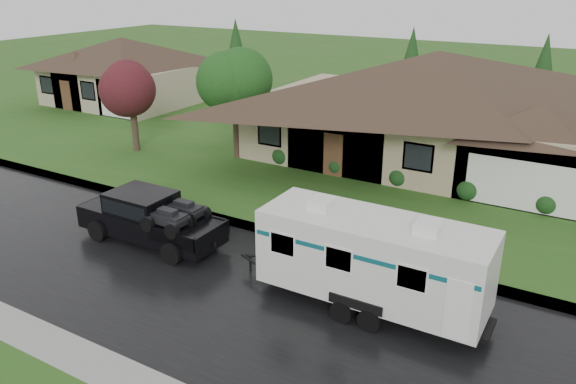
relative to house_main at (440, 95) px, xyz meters
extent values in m
plane|color=#28571B|center=(-2.29, -13.84, -3.59)|extent=(140.00, 140.00, 0.00)
cube|color=black|center=(-2.29, -15.84, -3.59)|extent=(140.00, 8.00, 0.01)
cube|color=gray|center=(-2.29, -11.59, -3.52)|extent=(140.00, 0.50, 0.15)
cube|color=#28571B|center=(-2.29, 1.16, -3.52)|extent=(140.00, 26.00, 0.15)
cube|color=tan|center=(-0.29, 0.16, -1.94)|extent=(18.00, 10.00, 3.00)
pyramid|color=#3A2B20|center=(-0.29, 0.16, 2.16)|extent=(19.44, 10.80, 2.60)
cube|color=tan|center=(5.11, -2.84, -2.09)|extent=(5.76, 4.00, 2.70)
cube|color=tan|center=(-24.29, 2.16, -2.04)|extent=(10.00, 8.00, 2.80)
pyramid|color=#3A2B20|center=(-24.29, 2.16, 1.36)|extent=(10.80, 8.64, 2.00)
cube|color=tan|center=(-21.29, 0.16, -2.18)|extent=(3.20, 4.00, 2.52)
cylinder|color=#382B1E|center=(-9.21, -4.76, -2.23)|extent=(0.39, 0.39, 2.42)
sphere|color=#21571C|center=(-9.21, -4.76, 0.42)|extent=(3.35, 3.35, 3.35)
cylinder|color=#382B1E|center=(-14.77, -6.55, -2.35)|extent=(0.37, 0.37, 2.18)
sphere|color=#521920|center=(-14.77, -6.55, 0.04)|extent=(3.01, 3.01, 3.01)
sphere|color=#143814|center=(-6.59, -4.54, -2.94)|extent=(1.00, 1.00, 1.00)
sphere|color=#143814|center=(-3.44, -4.54, -2.94)|extent=(1.00, 1.00, 1.00)
sphere|color=#143814|center=(-0.29, -4.54, -2.94)|extent=(1.00, 1.00, 1.00)
sphere|color=#143814|center=(2.86, -4.54, -2.94)|extent=(1.00, 1.00, 1.00)
sphere|color=#143814|center=(6.01, -4.54, -2.94)|extent=(1.00, 1.00, 1.00)
cube|color=black|center=(-6.28, -14.42, -2.85)|extent=(5.68, 1.89, 0.81)
cube|color=black|center=(-8.37, -14.42, -2.60)|extent=(1.52, 1.85, 0.33)
cube|color=black|center=(-6.66, -14.42, -2.12)|extent=(2.27, 1.78, 0.85)
cube|color=black|center=(-6.66, -14.42, -2.08)|extent=(2.08, 1.82, 0.52)
cube|color=black|center=(-4.48, -14.42, -2.66)|extent=(2.08, 1.80, 0.06)
cylinder|color=black|center=(-8.08, -15.35, -3.19)|extent=(0.80, 0.30, 0.80)
cylinder|color=black|center=(-8.08, -13.49, -3.19)|extent=(0.80, 0.30, 0.80)
cylinder|color=black|center=(-4.48, -15.35, -3.19)|extent=(0.80, 0.30, 0.80)
cylinder|color=black|center=(-4.48, -13.49, -3.19)|extent=(0.80, 0.30, 0.80)
cube|color=silver|center=(2.42, -14.42, -1.91)|extent=(6.63, 2.27, 2.32)
cube|color=black|center=(2.42, -14.42, -3.21)|extent=(7.01, 1.14, 0.13)
cube|color=#0C4D5A|center=(2.42, -14.42, -1.40)|extent=(6.50, 2.29, 0.13)
cube|color=white|center=(0.71, -14.42, -0.60)|extent=(0.66, 0.76, 0.30)
cube|color=white|center=(3.93, -14.42, -0.60)|extent=(0.66, 0.76, 0.30)
cylinder|color=black|center=(1.99, -15.53, -3.26)|extent=(0.66, 0.23, 0.66)
cylinder|color=black|center=(1.99, -13.30, -3.26)|extent=(0.66, 0.23, 0.66)
cylinder|color=black|center=(2.84, -15.53, -3.26)|extent=(0.66, 0.23, 0.66)
cylinder|color=black|center=(2.84, -13.30, -3.26)|extent=(0.66, 0.23, 0.66)
camera|label=1|loc=(7.56, -28.08, 5.75)|focal=35.00mm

